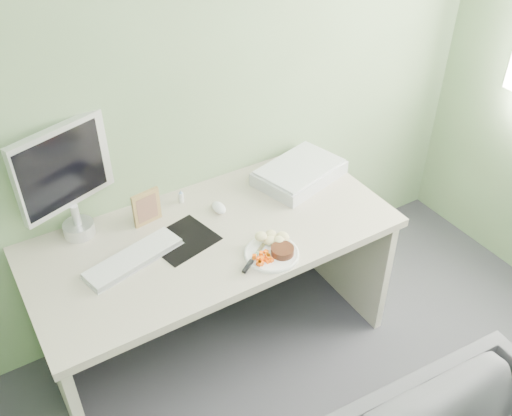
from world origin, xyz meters
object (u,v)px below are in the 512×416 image
desk (214,264)px  scanner (299,173)px  plate (272,254)px  monitor (66,177)px

desk → scanner: 0.62m
desk → plate: bearing=-60.4°
scanner → monitor: size_ratio=0.82×
desk → scanner: (0.56, 0.15, 0.22)m
plate → scanner: bearing=43.7°
plate → monitor: monitor is taller
desk → monitor: monitor is taller
scanner → monitor: 1.10m
monitor → desk: bearing=-51.9°
plate → monitor: 0.90m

